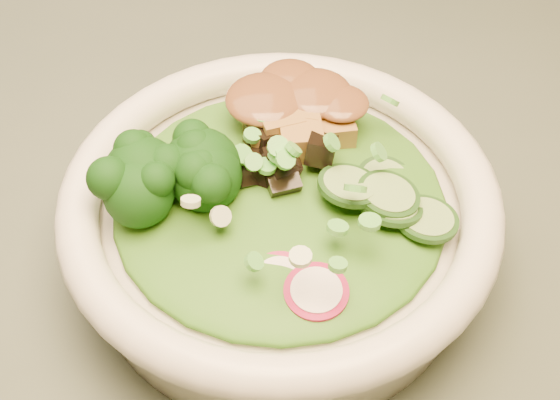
{
  "coord_description": "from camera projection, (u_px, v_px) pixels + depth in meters",
  "views": [
    {
      "loc": [
        0.14,
        -0.39,
        1.17
      ],
      "look_at": [
        0.15,
        -0.08,
        0.81
      ],
      "focal_mm": 50.0,
      "sensor_mm": 36.0,
      "label": 1
    }
  ],
  "objects": [
    {
      "name": "mushroom_heap",
      "position": [
        281.0,
        168.0,
        0.48
      ],
      "size": [
        0.08,
        0.08,
        0.04
      ],
      "primitive_type": null,
      "rotation": [
        0.0,
        0.0,
        -0.11
      ],
      "color": "black",
      "rests_on": "salad_bowl"
    },
    {
      "name": "tofu_cubes",
      "position": [
        287.0,
        114.0,
        0.51
      ],
      "size": [
        0.1,
        0.07,
        0.04
      ],
      "primitive_type": null,
      "rotation": [
        0.0,
        0.0,
        -0.11
      ],
      "color": "olive",
      "rests_on": "salad_bowl"
    },
    {
      "name": "peanut_sauce",
      "position": [
        287.0,
        99.0,
        0.5
      ],
      "size": [
        0.07,
        0.06,
        0.02
      ],
      "primitive_type": "ellipsoid",
      "color": "brown",
      "rests_on": "tofu_cubes"
    },
    {
      "name": "scallion_garnish",
      "position": [
        280.0,
        172.0,
        0.46
      ],
      "size": [
        0.19,
        0.19,
        0.02
      ],
      "primitive_type": null,
      "color": "#58B941",
      "rests_on": "salad_bowl"
    },
    {
      "name": "cucumber_slices",
      "position": [
        390.0,
        191.0,
        0.47
      ],
      "size": [
        0.08,
        0.08,
        0.04
      ],
      "primitive_type": null,
      "rotation": [
        0.0,
        0.0,
        -0.11
      ],
      "color": "#8EC26B",
      "rests_on": "salad_bowl"
    },
    {
      "name": "salad_bowl",
      "position": [
        280.0,
        221.0,
        0.49
      ],
      "size": [
        0.27,
        0.27,
        0.07
      ],
      "rotation": [
        0.0,
        0.0,
        -0.11
      ],
      "color": "white",
      "rests_on": "dining_table"
    },
    {
      "name": "dining_table",
      "position": [
        107.0,
        270.0,
        0.66
      ],
      "size": [
        1.2,
        0.8,
        0.75
      ],
      "color": "black",
      "rests_on": "ground"
    },
    {
      "name": "radish_slices",
      "position": [
        279.0,
        285.0,
        0.43
      ],
      "size": [
        0.11,
        0.05,
        0.02
      ],
      "primitive_type": null,
      "rotation": [
        0.0,
        0.0,
        -0.11
      ],
      "color": "maroon",
      "rests_on": "salad_bowl"
    },
    {
      "name": "lettuce_bed",
      "position": [
        280.0,
        199.0,
        0.48
      ],
      "size": [
        0.21,
        0.21,
        0.02
      ],
      "primitive_type": "ellipsoid",
      "color": "#336A16",
      "rests_on": "salad_bowl"
    },
    {
      "name": "broccoli_florets",
      "position": [
        175.0,
        180.0,
        0.47
      ],
      "size": [
        0.09,
        0.08,
        0.04
      ],
      "primitive_type": null,
      "rotation": [
        0.0,
        0.0,
        -0.11
      ],
      "color": "black",
      "rests_on": "salad_bowl"
    }
  ]
}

